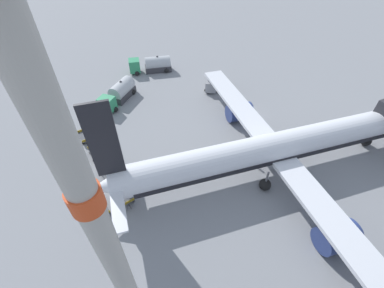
% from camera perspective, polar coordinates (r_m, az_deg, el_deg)
% --- Properties ---
extents(ground_plane, '(500.00, 500.00, 0.00)m').
position_cam_1_polar(ground_plane, '(41.78, 12.73, 6.08)').
color(ground_plane, gray).
extents(airplane, '(42.23, 44.98, 13.26)m').
position_cam_1_polar(airplane, '(32.15, 19.86, -0.51)').
color(airplane, silver).
rests_on(airplane, ground_plane).
extents(fuel_tanker_primary, '(7.37, 7.35, 3.17)m').
position_cam_1_polar(fuel_tanker_primary, '(45.67, -15.80, 10.85)').
color(fuel_tanker_primary, '#2D8C5B').
rests_on(fuel_tanker_primary, ground_plane).
extents(fuel_tanker_secondary, '(4.42, 8.48, 3.16)m').
position_cam_1_polar(fuel_tanker_secondary, '(54.01, -8.64, 16.97)').
color(fuel_tanker_secondary, '#2D8C5B').
rests_on(fuel_tanker_secondary, ground_plane).
extents(service_van, '(5.01, 4.23, 2.03)m').
position_cam_1_polar(service_van, '(47.75, 4.47, 13.48)').
color(service_van, gray).
rests_on(service_van, ground_plane).
extents(baggage_dolly_row_near_col_a, '(3.34, 1.84, 0.92)m').
position_cam_1_polar(baggage_dolly_row_near_col_a, '(39.02, -26.10, 0.16)').
color(baggage_dolly_row_near_col_a, '#424449').
rests_on(baggage_dolly_row_near_col_a, ground_plane).
extents(baggage_dolly_row_near_col_b, '(3.35, 1.93, 0.92)m').
position_cam_1_polar(baggage_dolly_row_near_col_b, '(35.79, -24.19, -3.37)').
color(baggage_dolly_row_near_col_b, '#424449').
rests_on(baggage_dolly_row_near_col_b, ground_plane).
extents(baggage_dolly_row_near_col_c, '(3.36, 2.00, 0.92)m').
position_cam_1_polar(baggage_dolly_row_near_col_c, '(32.74, -22.52, -7.86)').
color(baggage_dolly_row_near_col_c, '#424449').
rests_on(baggage_dolly_row_near_col_c, ground_plane).
extents(baggage_dolly_row_near_col_d, '(3.36, 2.02, 0.92)m').
position_cam_1_polar(baggage_dolly_row_near_col_d, '(29.85, -19.95, -13.32)').
color(baggage_dolly_row_near_col_d, '#424449').
rests_on(baggage_dolly_row_near_col_d, ground_plane).
extents(baggage_dolly_row_mid_a_col_a, '(3.34, 1.86, 0.92)m').
position_cam_1_polar(baggage_dolly_row_mid_a_col_a, '(39.12, -22.59, 1.57)').
color(baggage_dolly_row_mid_a_col_a, '#424449').
rests_on(baggage_dolly_row_mid_a_col_a, ground_plane).
extents(baggage_dolly_row_mid_a_col_b, '(3.34, 1.84, 0.92)m').
position_cam_1_polar(baggage_dolly_row_mid_a_col_b, '(35.90, -20.49, -1.88)').
color(baggage_dolly_row_mid_a_col_b, '#424449').
rests_on(baggage_dolly_row_mid_a_col_b, ground_plane).
extents(baggage_dolly_row_mid_a_col_c, '(3.36, 2.01, 0.92)m').
position_cam_1_polar(baggage_dolly_row_mid_a_col_c, '(32.90, -18.20, -6.04)').
color(baggage_dolly_row_mid_a_col_c, '#424449').
rests_on(baggage_dolly_row_mid_a_col_c, ground_plane).
extents(baggage_dolly_row_mid_a_col_d, '(3.36, 1.96, 0.92)m').
position_cam_1_polar(baggage_dolly_row_mid_a_col_d, '(30.05, -15.00, -11.15)').
color(baggage_dolly_row_mid_a_col_d, '#424449').
rests_on(baggage_dolly_row_mid_a_col_d, ground_plane).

